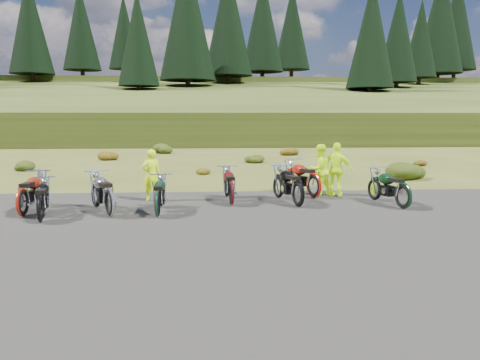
{
  "coord_description": "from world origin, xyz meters",
  "views": [
    {
      "loc": [
        -0.03,
        -12.05,
        2.59
      ],
      "look_at": [
        0.86,
        1.42,
        0.78
      ],
      "focal_mm": 35.0,
      "sensor_mm": 36.0,
      "label": 1
    }
  ],
  "objects": [
    {
      "name": "shrub_4",
      "position": [
        -0.4,
        9.2,
        0.23
      ],
      "size": [
        0.77,
        0.77,
        0.45
      ],
      "primitive_type": "ellipsoid",
      "color": "#61360C",
      "rests_on": "ground"
    },
    {
      "name": "shrub_5",
      "position": [
        2.5,
        14.5,
        0.31
      ],
      "size": [
        1.03,
        1.03,
        0.61
      ],
      "primitive_type": "ellipsoid",
      "color": "#1D310C",
      "rests_on": "ground"
    },
    {
      "name": "shrub_1",
      "position": [
        -9.1,
        11.3,
        0.31
      ],
      "size": [
        1.03,
        1.03,
        0.61
      ],
      "primitive_type": "ellipsoid",
      "color": "#1D310C",
      "rests_on": "ground"
    },
    {
      "name": "conifer_21",
      "position": [
        -9.0,
        50.0,
        12.56
      ],
      "size": [
        5.28,
        5.28,
        14.0
      ],
      "color": "black",
      "rests_on": "ground"
    },
    {
      "name": "motorcycle_1",
      "position": [
        -4.89,
        0.24,
        0.0
      ],
      "size": [
        0.73,
        2.12,
        1.11
      ],
      "primitive_type": null,
      "rotation": [
        0.0,
        0.0,
        1.56
      ],
      "color": "maroon",
      "rests_on": "ground"
    },
    {
      "name": "shrub_7",
      "position": [
        8.3,
        7.1,
        0.46
      ],
      "size": [
        1.56,
        1.56,
        0.92
      ],
      "primitive_type": "ellipsoid",
      "color": "#1D310C",
      "rests_on": "ground"
    },
    {
      "name": "hill_plateau",
      "position": [
        0.0,
        110.0,
        0.0
      ],
      "size": [
        300.0,
        90.0,
        9.17
      ],
      "primitive_type": "cube",
      "color": "#2F3D14",
      "rests_on": "ground"
    },
    {
      "name": "motorcycle_4",
      "position": [
        0.61,
        1.39,
        0.0
      ],
      "size": [
        0.81,
        2.11,
        1.08
      ],
      "primitive_type": null,
      "rotation": [
        0.0,
        0.0,
        1.63
      ],
      "color": "#490C0D",
      "rests_on": "ground"
    },
    {
      "name": "motorcycle_6",
      "position": [
        3.29,
        2.53,
        0.0
      ],
      "size": [
        1.53,
        2.38,
        1.18
      ],
      "primitive_type": null,
      "rotation": [
        0.0,
        0.0,
        1.95
      ],
      "color": "#A0150B",
      "rests_on": "ground"
    },
    {
      "name": "conifer_20",
      "position": [
        -15.0,
        75.0,
        17.65
      ],
      "size": [
        5.72,
        5.72,
        15.0
      ],
      "color": "black",
      "rests_on": "ground"
    },
    {
      "name": "conifer_24",
      "position": [
        9.0,
        68.0,
        18.16
      ],
      "size": [
        7.04,
        7.04,
        18.0
      ],
      "color": "black",
      "rests_on": "ground"
    },
    {
      "name": "motorcycle_7",
      "position": [
        5.4,
        0.56,
        0.0
      ],
      "size": [
        1.19,
        2.19,
        1.09
      ],
      "primitive_type": null,
      "rotation": [
        0.0,
        0.0,
        1.82
      ],
      "color": "black",
      "rests_on": "ground"
    },
    {
      "name": "conifer_29",
      "position": [
        39.0,
        67.0,
        18.97
      ],
      "size": [
        7.92,
        7.92,
        20.0
      ],
      "color": "black",
      "rests_on": "ground"
    },
    {
      "name": "conifer_22",
      "position": [
        -3.0,
        56.0,
        16.77
      ],
      "size": [
        7.92,
        7.92,
        20.0
      ],
      "color": "black",
      "rests_on": "ground"
    },
    {
      "name": "conifer_27",
      "position": [
        27.0,
        55.0,
        14.06
      ],
      "size": [
        5.72,
        5.72,
        15.0
      ],
      "color": "black",
      "rests_on": "ground"
    },
    {
      "name": "gravel_pad",
      "position": [
        0.0,
        -2.0,
        0.0
      ],
      "size": [
        20.0,
        12.0,
        0.04
      ],
      "primitive_type": "cube",
      "color": "black",
      "rests_on": "ground"
    },
    {
      "name": "conifer_18",
      "position": [
        -27.0,
        63.0,
        16.66
      ],
      "size": [
        6.6,
        6.6,
        17.0
      ],
      "color": "black",
      "rests_on": "ground"
    },
    {
      "name": "motorcycle_0",
      "position": [
        -4.18,
        -0.52,
        0.0
      ],
      "size": [
        1.06,
        2.06,
        1.03
      ],
      "primitive_type": null,
      "rotation": [
        0.0,
        0.0,
        1.79
      ],
      "color": "black",
      "rests_on": "ground"
    },
    {
      "name": "shrub_8",
      "position": [
        11.2,
        12.4,
        0.23
      ],
      "size": [
        0.77,
        0.77,
        0.45
      ],
      "primitive_type": "ellipsoid",
      "color": "#61360C",
      "rests_on": "ground"
    },
    {
      "name": "hill_slope",
      "position": [
        0.0,
        50.0,
        0.0
      ],
      "size": [
        300.0,
        45.97,
        9.37
      ],
      "primitive_type": null,
      "rotation": [
        0.14,
        0.0,
        0.0
      ],
      "color": "#2F3D14",
      "rests_on": "ground"
    },
    {
      "name": "shrub_6",
      "position": [
        5.4,
        19.8,
        0.38
      ],
      "size": [
        1.3,
        1.3,
        0.77
      ],
      "primitive_type": "ellipsoid",
      "color": "#61360C",
      "rests_on": "ground"
    },
    {
      "name": "conifer_25",
      "position": [
        15.0,
        74.0,
        18.66
      ],
      "size": [
        6.6,
        6.6,
        17.0
      ],
      "color": "black",
      "rests_on": "ground"
    },
    {
      "name": "motorcycle_5",
      "position": [
        2.5,
        1.05,
        0.0
      ],
      "size": [
        1.25,
        2.3,
        1.15
      ],
      "primitive_type": null,
      "rotation": [
        0.0,
        0.0,
        1.82
      ],
      "color": "black",
      "rests_on": "ground"
    },
    {
      "name": "motorcycle_3",
      "position": [
        -2.6,
        -0.01,
        0.0
      ],
      "size": [
        1.63,
        2.26,
        1.14
      ],
      "primitive_type": null,
      "rotation": [
        0.0,
        0.0,
        2.04
      ],
      "color": "#A0A0A4",
      "rests_on": "ground"
    },
    {
      "name": "conifer_28",
      "position": [
        33.0,
        61.0,
        14.76
      ],
      "size": [
        5.28,
        5.28,
        14.0
      ],
      "color": "black",
      "rests_on": "ground"
    },
    {
      "name": "shrub_2",
      "position": [
        -6.2,
        16.6,
        0.38
      ],
      "size": [
        1.3,
        1.3,
        0.77
      ],
      "primitive_type": "ellipsoid",
      "color": "#61360C",
      "rests_on": "ground"
    },
    {
      "name": "shrub_3",
      "position": [
        -3.3,
        21.9,
        0.46
      ],
      "size": [
        1.56,
        1.56,
        0.92
      ],
      "primitive_type": "ellipsoid",
      "color": "#1D310C",
      "rests_on": "ground"
    },
    {
      "name": "person_right_a",
      "position": [
        3.58,
        3.01,
        0.84
      ],
      "size": [
        1.01,
        0.92,
        1.69
      ],
      "primitive_type": "imported",
      "rotation": [
        0.0,
        0.0,
        3.56
      ],
      "color": "#CFFB0D",
      "rests_on": "ground"
    },
    {
      "name": "conifer_30",
      "position": [
        45.0,
        73.0,
        19.66
      ],
      "size": [
        7.48,
        7.48,
        19.0
      ],
      "color": "black",
      "rests_on": "ground"
    },
    {
      "name": "person_middle",
      "position": [
        -1.82,
        2.34,
        0.8
      ],
      "size": [
        0.67,
        0.53,
        1.59
      ],
      "primitive_type": "imported",
      "rotation": [
        0.0,
        0.0,
        3.43
      ],
      "color": "#CFFB0D",
      "rests_on": "ground"
    },
    {
      "name": "conifer_19",
      "position": [
        -21.0,
        69.0,
        17.36
      ],
      "size": [
        6.16,
        6.16,
        16.0
      ],
      "color": "black",
      "rests_on": "ground"
    },
    {
      "name": "ground",
      "position": [
        0.0,
        0.0,
        0.0
      ],
      "size": [
        300.0,
        300.0,
        0.0
      ],
      "primitive_type": "plane",
      "color": "#3F4818",
      "rests_on": "ground"
    },
    {
      "name": "person_right_b",
      "position": [
        4.11,
        2.84,
        0.87
      ],
      "size": [
        1.1,
        0.9,
        1.75
      ],
      "primitive_type": "imported",
      "rotation": [
        0.0,
        0.0,
        2.59
      ],
      "color": "#CFFB0D",
      "rests_on": "ground"
    },
    {
      "name": "motorcycle_2",
      "position": [
        -1.38,
        -0.06,
        0.0
      ],
      "size": [
        0.66,
        1.95,
        1.02
      ],
      "primitive_type": null,
      "rotation": [
        0.0,
        0.0,
        1.58
      ],
      "color": "black",
      "rests_on": "ground"
    },
    {
      "name": "conifer_23",
      "position": [
        3.0,
        62.0,
        17.47
      ],
      "size": [
        7.48,
        7.48,
        19.0
      ],
      "color": "black",
      "rests_on": "ground"
    },
    {
      "name": "conifer_26",
      "position": [
        21.0,
        49.0,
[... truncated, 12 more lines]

